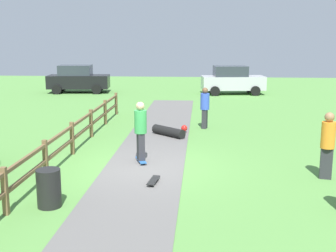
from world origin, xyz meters
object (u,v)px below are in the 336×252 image
bystander_orange (328,142)px  parked_car_silver (232,80)px  parked_car_black (78,79)px  trash_bin (49,188)px  skateboard_loose (153,180)px  skater_riding (141,129)px  skater_fallen (170,131)px  bystander_blue (205,106)px

bystander_orange → parked_car_silver: (-1.40, 18.14, -0.09)m
bystander_orange → parked_car_black: parked_car_black is taller
trash_bin → bystander_orange: (6.97, 2.61, 0.59)m
trash_bin → skateboard_loose: trash_bin is taller
skater_riding → skater_fallen: skater_riding is taller
bystander_blue → bystander_orange: (3.33, -6.57, 0.07)m
trash_bin → skateboard_loose: bearing=39.1°
bystander_orange → skater_riding: bearing=168.0°
trash_bin → skater_riding: size_ratio=0.47×
skater_fallen → parked_car_black: parked_car_black is taller
skater_riding → parked_car_silver: bearing=76.9°
skater_fallen → parked_car_silver: bearing=75.9°
skateboard_loose → parked_car_silver: size_ratio=0.19×
bystander_blue → bystander_orange: size_ratio=0.94×
parked_car_silver → trash_bin: bearing=-105.0°
trash_bin → parked_car_black: parked_car_black is taller
skater_fallen → skateboard_loose: (-0.02, -5.75, -0.11)m
skater_riding → skater_fallen: bearing=80.7°
bystander_blue → parked_car_silver: bearing=80.5°
skater_riding → parked_car_silver: skater_riding is taller
bystander_orange → parked_car_silver: 18.19m
skater_fallen → bystander_blue: 2.27m
parked_car_black → parked_car_silver: same height
trash_bin → parked_car_black: size_ratio=0.21×
skater_fallen → skateboard_loose: size_ratio=1.77×
skateboard_loose → bystander_orange: bystander_orange is taller
skateboard_loose → skater_riding: bearing=107.4°
trash_bin → bystander_blue: bearing=68.3°
parked_car_silver → parked_car_black: bearing=180.0°
skater_riding → bystander_orange: (5.34, -1.14, -0.05)m
trash_bin → bystander_blue: bystander_blue is taller
skateboard_loose → parked_car_black: size_ratio=0.19×
skater_riding → parked_car_black: size_ratio=0.44×
skateboard_loose → parked_car_silver: bearing=80.0°
trash_bin → parked_car_black: bearing=103.9°
skateboard_loose → bystander_blue: bearing=79.2°
trash_bin → skateboard_loose: 2.90m
skater_riding → bystander_blue: 5.80m
skater_riding → trash_bin: bearing=-113.5°
parked_car_black → skater_riding: bearing=-68.3°
trash_bin → bystander_orange: bearing=20.5°
bystander_orange → trash_bin: bearing=-159.5°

